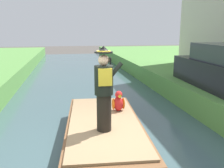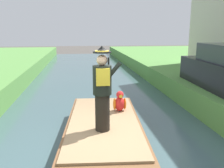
{
  "view_description": "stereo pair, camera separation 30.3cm",
  "coord_description": "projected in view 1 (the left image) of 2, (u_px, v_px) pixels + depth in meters",
  "views": [
    {
      "loc": [
        -0.86,
        -4.68,
        2.88
      ],
      "look_at": [
        0.21,
        0.8,
        1.61
      ],
      "focal_mm": 38.25,
      "sensor_mm": 36.0,
      "label": 1
    },
    {
      "loc": [
        -0.56,
        -4.73,
        2.88
      ],
      "look_at": [
        0.21,
        0.8,
        1.61
      ],
      "focal_mm": 38.25,
      "sensor_mm": 36.0,
      "label": 2
    }
  ],
  "objects": [
    {
      "name": "ground_plane",
      "position": [
        110.0,
        163.0,
        5.28
      ],
      "size": [
        80.0,
        80.0,
        0.0
      ],
      "primitive_type": "plane",
      "color": "#4C4742"
    },
    {
      "name": "canal_water",
      "position": [
        110.0,
        161.0,
        5.27
      ],
      "size": [
        6.3,
        48.0,
        0.1
      ],
      "primitive_type": "cube",
      "color": "#3D565B",
      "rests_on": "ground"
    },
    {
      "name": "boat",
      "position": [
        104.0,
        132.0,
        5.93
      ],
      "size": [
        2.15,
        4.34,
        0.61
      ],
      "color": "brown",
      "rests_on": "canal_water"
    },
    {
      "name": "person_pirate",
      "position": [
        104.0,
        90.0,
        5.09
      ],
      "size": [
        0.61,
        0.42,
        1.85
      ],
      "rotation": [
        0.0,
        0.0,
        0.15
      ],
      "color": "black",
      "rests_on": "boat"
    },
    {
      "name": "parrot_plush",
      "position": [
        118.0,
        102.0,
        6.49
      ],
      "size": [
        0.36,
        0.34,
        0.57
      ],
      "color": "red",
      "rests_on": "boat"
    },
    {
      "name": "parked_car_dark",
      "position": [
        221.0,
        69.0,
        8.33
      ],
      "size": [
        1.86,
        4.07,
        1.5
      ],
      "color": "black",
      "rests_on": "grass_bank_far"
    }
  ]
}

